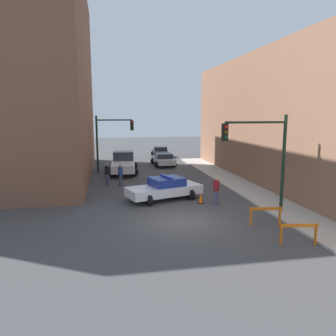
{
  "coord_description": "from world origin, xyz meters",
  "views": [
    {
      "loc": [
        -3.52,
        -15.35,
        5.36
      ],
      "look_at": [
        0.86,
        8.02,
        1.41
      ],
      "focal_mm": 35.0,
      "sensor_mm": 36.0,
      "label": 1
    }
  ],
  "objects": [
    {
      "name": "traffic_cone",
      "position": [
        1.98,
        3.2,
        0.32
      ],
      "size": [
        0.36,
        0.36,
        0.66
      ],
      "color": "black",
      "rests_on": "ground_plane"
    },
    {
      "name": "police_car",
      "position": [
        -0.01,
        4.47,
        0.72
      ],
      "size": [
        5.04,
        3.21,
        1.52
      ],
      "rotation": [
        0.0,
        0.0,
        1.88
      ],
      "color": "white",
      "rests_on": "ground_plane"
    },
    {
      "name": "traffic_light_far",
      "position": [
        -3.3,
        15.14,
        3.4
      ],
      "size": [
        3.44,
        0.35,
        5.2
      ],
      "color": "black",
      "rests_on": "ground_plane"
    },
    {
      "name": "white_truck",
      "position": [
        -2.1,
        14.42,
        0.91
      ],
      "size": [
        2.88,
        5.53,
        1.9
      ],
      "rotation": [
        0.0,
        0.0,
        -0.07
      ],
      "color": "silver",
      "rests_on": "ground_plane"
    },
    {
      "name": "ground_plane",
      "position": [
        0.0,
        0.0,
        0.0
      ],
      "size": [
        120.0,
        120.0,
        0.0
      ],
      "primitive_type": "plane",
      "color": "#424244"
    },
    {
      "name": "pedestrian_corner",
      "position": [
        -3.56,
        9.48,
        0.86
      ],
      "size": [
        0.5,
        0.5,
        1.66
      ],
      "rotation": [
        0.0,
        0.0,
        5.32
      ],
      "color": "#474C66",
      "rests_on": "ground_plane"
    },
    {
      "name": "parked_car_mid",
      "position": [
        3.07,
        25.12,
        0.67
      ],
      "size": [
        2.55,
        4.46,
        1.31
      ],
      "rotation": [
        0.0,
        0.0,
        -0.1
      ],
      "color": "black",
      "rests_on": "ground_plane"
    },
    {
      "name": "pedestrian_crossing",
      "position": [
        -2.6,
        8.89,
        0.86
      ],
      "size": [
        0.48,
        0.48,
        1.66
      ],
      "rotation": [
        0.0,
        0.0,
        0.47
      ],
      "color": "#474C66",
      "rests_on": "ground_plane"
    },
    {
      "name": "pedestrian_sidewalk",
      "position": [
        2.82,
        2.84,
        0.86
      ],
      "size": [
        0.37,
        0.37,
        1.66
      ],
      "rotation": [
        0.0,
        0.0,
        3.11
      ],
      "color": "#474C66",
      "rests_on": "ground_plane"
    },
    {
      "name": "parked_car_near",
      "position": [
        2.23,
        17.96,
        0.67
      ],
      "size": [
        2.35,
        4.35,
        1.31
      ],
      "rotation": [
        0.0,
        0.0,
        0.03
      ],
      "color": "silver",
      "rests_on": "ground_plane"
    },
    {
      "name": "barrier_mid",
      "position": [
        3.94,
        -1.21,
        0.62
      ],
      "size": [
        1.6,
        0.32,
        0.9
      ],
      "rotation": [
        0.0,
        0.0,
        -0.11
      ],
      "color": "orange",
      "rests_on": "ground_plane"
    },
    {
      "name": "sidewalk_right",
      "position": [
        6.2,
        0.0,
        0.06
      ],
      "size": [
        2.4,
        44.0,
        0.12
      ],
      "color": "#B2ADA3",
      "rests_on": "ground_plane"
    },
    {
      "name": "building_right",
      "position": [
        13.4,
        8.0,
        5.01
      ],
      "size": [
        12.0,
        28.0,
        10.02
      ],
      "color": "#93664C",
      "rests_on": "ground_plane"
    },
    {
      "name": "barrier_front",
      "position": [
        4.13,
        -3.71,
        0.62
      ],
      "size": [
        1.58,
        0.41,
        0.9
      ],
      "rotation": [
        0.0,
        0.0,
        -0.17
      ],
      "color": "orange",
      "rests_on": "ground_plane"
    },
    {
      "name": "traffic_light_near",
      "position": [
        4.73,
        0.8,
        3.53
      ],
      "size": [
        3.64,
        0.35,
        5.2
      ],
      "color": "black",
      "rests_on": "sidewalk_right"
    }
  ]
}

